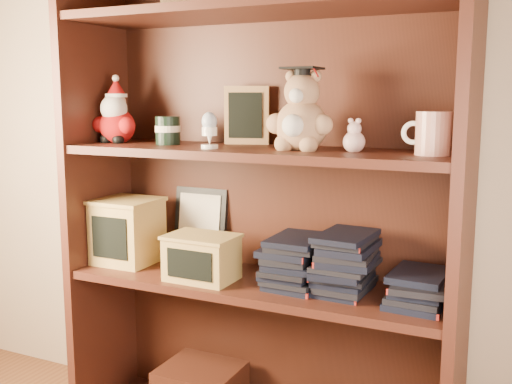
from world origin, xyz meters
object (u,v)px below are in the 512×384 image
at_px(bookcase, 262,203).
at_px(treats_box, 128,230).
at_px(grad_teddy_bear, 301,118).
at_px(teacher_mug, 432,133).

xyz_separation_m(bookcase, treats_box, (-0.47, -0.05, -0.12)).
height_order(grad_teddy_bear, treats_box, grad_teddy_bear).
height_order(bookcase, grad_teddy_bear, bookcase).
height_order(bookcase, teacher_mug, bookcase).
xyz_separation_m(teacher_mug, treats_box, (-0.97, -0.00, -0.35)).
bearing_deg(grad_teddy_bear, teacher_mug, 1.15).
xyz_separation_m(bookcase, grad_teddy_bear, (0.14, -0.06, 0.26)).
bearing_deg(treats_box, bookcase, 6.25).
bearing_deg(teacher_mug, bookcase, 174.22).
distance_m(grad_teddy_bear, treats_box, 0.72).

